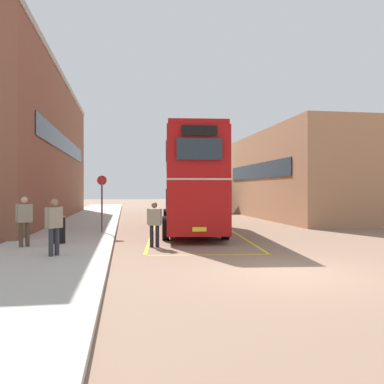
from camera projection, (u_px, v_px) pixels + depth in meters
ground_plane at (194, 225)px, 24.50m from camera, size 135.60×135.60×0.00m
sidewalk_left at (86, 222)px, 25.82m from camera, size 4.00×57.60×0.14m
brick_building_left at (13, 148)px, 27.47m from camera, size 6.82×25.33×9.71m
depot_building_right at (305, 176)px, 30.85m from camera, size 7.69×17.17×6.30m
double_decker_bus at (191, 181)px, 20.31m from camera, size 3.49×10.60×4.75m
single_deck_bus at (198, 194)px, 41.23m from camera, size 3.41×9.70×3.02m
pedestrian_boarding at (154, 221)px, 14.90m from camera, size 0.54×0.33×1.64m
pedestrian_waiting_near at (24, 218)px, 14.02m from camera, size 0.53×0.45×1.71m
pedestrian_waiting_far at (54, 223)px, 12.10m from camera, size 0.48×0.50×1.68m
litter_bin at (59, 230)px, 14.94m from camera, size 0.44×0.44×0.99m
bus_stop_sign at (102, 198)px, 18.90m from camera, size 0.44×0.13×2.61m
bay_marking_yellow at (196, 236)px, 18.42m from camera, size 5.34×12.80×0.01m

